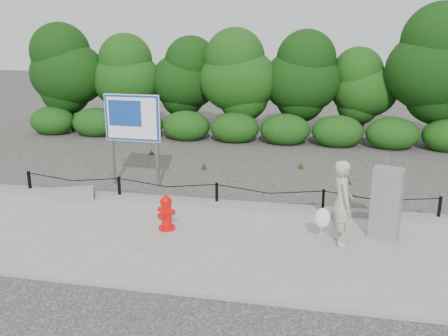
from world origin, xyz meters
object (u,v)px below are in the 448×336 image
pedestrian (341,203)px  concrete_block (74,194)px  fire_hydrant (166,213)px  utility_cabinet (386,203)px  advertising_sign (132,122)px

pedestrian → concrete_block: (-6.42, 1.30, -0.67)m
concrete_block → pedestrian: bearing=-11.4°
fire_hydrant → utility_cabinet: 4.50m
utility_cabinet → advertising_sign: 6.96m
concrete_block → advertising_sign: bearing=61.2°
pedestrian → advertising_sign: size_ratio=0.66×
fire_hydrant → concrete_block: bearing=173.7°
fire_hydrant → concrete_block: fire_hydrant is taller
utility_cabinet → advertising_sign: (-6.39, 2.56, 0.98)m
concrete_block → advertising_sign: advertising_sign is taller
pedestrian → concrete_block: size_ratio=1.76×
concrete_block → utility_cabinet: 7.40m
fire_hydrant → pedestrian: size_ratio=0.45×
fire_hydrant → pedestrian: pedestrian is taller
concrete_block → advertising_sign: size_ratio=0.37×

